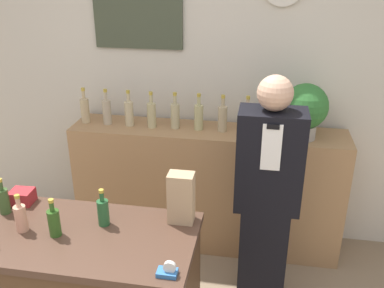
% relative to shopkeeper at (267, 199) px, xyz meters
% --- Properties ---
extents(back_wall, '(5.20, 0.09, 2.70)m').
position_rel_shopkeeper_xyz_m(back_wall, '(-0.57, 0.83, 0.57)').
color(back_wall, beige).
rests_on(back_wall, ground_plane).
extents(back_shelf, '(2.08, 0.39, 1.00)m').
position_rel_shopkeeper_xyz_m(back_shelf, '(-0.46, 0.58, -0.29)').
color(back_shelf, '#9E754C').
rests_on(back_shelf, ground_plane).
extents(shopkeeper, '(0.40, 0.25, 1.59)m').
position_rel_shopkeeper_xyz_m(shopkeeper, '(0.00, 0.00, 0.00)').
color(shopkeeper, black).
rests_on(shopkeeper, ground_plane).
extents(potted_plant, '(0.32, 0.32, 0.40)m').
position_rel_shopkeeper_xyz_m(potted_plant, '(0.23, 0.54, 0.43)').
color(potted_plant, '#9E998E').
rests_on(potted_plant, back_shelf).
extents(paper_bag, '(0.13, 0.09, 0.28)m').
position_rel_shopkeeper_xyz_m(paper_bag, '(-0.45, -0.50, 0.26)').
color(paper_bag, tan).
rests_on(paper_bag, display_counter).
extents(tape_dispenser, '(0.09, 0.06, 0.07)m').
position_rel_shopkeeper_xyz_m(tape_dispenser, '(-0.42, -0.93, 0.14)').
color(tape_dispenser, '#2D66A8').
rests_on(tape_dispenser, display_counter).
extents(gift_box, '(0.13, 0.11, 0.08)m').
position_rel_shopkeeper_xyz_m(gift_box, '(-1.36, -0.48, 0.16)').
color(gift_box, maroon).
rests_on(gift_box, display_counter).
extents(counter_bottle_0, '(0.06, 0.06, 0.21)m').
position_rel_shopkeeper_xyz_m(counter_bottle_0, '(-1.40, -0.59, 0.20)').
color(counter_bottle_0, '#365228').
rests_on(counter_bottle_0, display_counter).
extents(counter_bottle_1, '(0.06, 0.06, 0.21)m').
position_rel_shopkeeper_xyz_m(counter_bottle_1, '(-1.22, -0.73, 0.20)').
color(counter_bottle_1, tan).
rests_on(counter_bottle_1, display_counter).
extents(counter_bottle_2, '(0.06, 0.06, 0.21)m').
position_rel_shopkeeper_xyz_m(counter_bottle_2, '(-1.04, -0.74, 0.20)').
color(counter_bottle_2, '#2C531D').
rests_on(counter_bottle_2, display_counter).
extents(counter_bottle_3, '(0.06, 0.06, 0.21)m').
position_rel_shopkeeper_xyz_m(counter_bottle_3, '(-0.83, -0.61, 0.20)').
color(counter_bottle_3, '#23552D').
rests_on(counter_bottle_3, display_counter).
extents(shelf_bottle_0, '(0.07, 0.07, 0.28)m').
position_rel_shopkeeper_xyz_m(shelf_bottle_0, '(-1.42, 0.57, 0.31)').
color(shelf_bottle_0, tan).
rests_on(shelf_bottle_0, back_shelf).
extents(shelf_bottle_1, '(0.07, 0.07, 0.28)m').
position_rel_shopkeeper_xyz_m(shelf_bottle_1, '(-1.24, 0.57, 0.31)').
color(shelf_bottle_1, tan).
rests_on(shelf_bottle_1, back_shelf).
extents(shelf_bottle_2, '(0.07, 0.07, 0.28)m').
position_rel_shopkeeper_xyz_m(shelf_bottle_2, '(-1.06, 0.57, 0.31)').
color(shelf_bottle_2, tan).
rests_on(shelf_bottle_2, back_shelf).
extents(shelf_bottle_3, '(0.07, 0.07, 0.28)m').
position_rel_shopkeeper_xyz_m(shelf_bottle_3, '(-0.88, 0.56, 0.31)').
color(shelf_bottle_3, tan).
rests_on(shelf_bottle_3, back_shelf).
extents(shelf_bottle_4, '(0.07, 0.07, 0.28)m').
position_rel_shopkeeper_xyz_m(shelf_bottle_4, '(-0.71, 0.58, 0.31)').
color(shelf_bottle_4, tan).
rests_on(shelf_bottle_4, back_shelf).
extents(shelf_bottle_5, '(0.07, 0.07, 0.28)m').
position_rel_shopkeeper_xyz_m(shelf_bottle_5, '(-0.53, 0.58, 0.31)').
color(shelf_bottle_5, tan).
rests_on(shelf_bottle_5, back_shelf).
extents(shelf_bottle_6, '(0.07, 0.07, 0.28)m').
position_rel_shopkeeper_xyz_m(shelf_bottle_6, '(-0.35, 0.57, 0.31)').
color(shelf_bottle_6, tan).
rests_on(shelf_bottle_6, back_shelf).
extents(shelf_bottle_7, '(0.07, 0.07, 0.28)m').
position_rel_shopkeeper_xyz_m(shelf_bottle_7, '(-0.17, 0.58, 0.31)').
color(shelf_bottle_7, tan).
rests_on(shelf_bottle_7, back_shelf).
extents(shelf_bottle_8, '(0.07, 0.07, 0.28)m').
position_rel_shopkeeper_xyz_m(shelf_bottle_8, '(0.01, 0.56, 0.31)').
color(shelf_bottle_8, tan).
rests_on(shelf_bottle_8, back_shelf).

